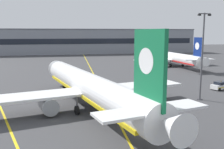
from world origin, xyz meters
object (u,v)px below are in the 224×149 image
Objects in this scene: apron_lamp_post at (202,55)px; service_car_third at (221,86)px; airliner_background at (175,58)px; airliner_foreground at (90,87)px; safety_cone_by_nose_gear at (89,85)px.

apron_lamp_post is 12.57m from service_car_third.
apron_lamp_post is at bearing -109.89° from airliner_background.
service_car_third is at bearing 16.21° from airliner_foreground.
apron_lamp_post is at bearing -142.58° from service_car_third.
safety_cone_by_nose_gear is at bearing 83.36° from airliner_foreground.
airliner_foreground reaches higher than airliner_background.
airliner_background reaches higher than safety_cone_by_nose_gear.
apron_lamp_post reaches higher than safety_cone_by_nose_gear.
airliner_foreground reaches higher than safety_cone_by_nose_gear.
airliner_foreground is 19.64m from apron_lamp_post.
airliner_background is 7.84× the size of service_car_third.
airliner_foreground is at bearing -96.64° from safety_cone_by_nose_gear.
airliner_background is at bearing 39.96° from safety_cone_by_nose_gear.
airliner_foreground reaches higher than service_car_third.
airliner_foreground is 2.82× the size of apron_lamp_post.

